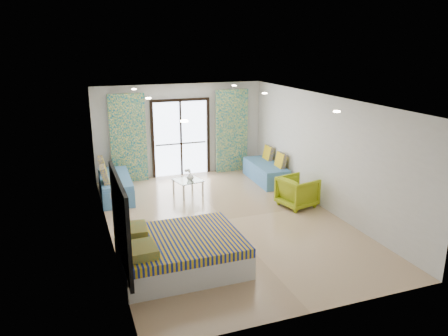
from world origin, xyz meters
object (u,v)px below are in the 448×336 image
object	(u,v)px
daybed_left	(115,185)
daybed_right	(266,171)
armchair	(297,190)
coffee_table	(188,182)
bed	(180,252)

from	to	relation	value
daybed_left	daybed_right	bearing A→B (deg)	0.10
daybed_left	armchair	bearing A→B (deg)	-26.53
coffee_table	armchair	xyz separation A→B (m)	(2.28, -1.66, 0.03)
daybed_right	coffee_table	size ratio (longest dim) A/B	2.45
bed	armchair	distance (m)	3.95
daybed_right	daybed_left	bearing A→B (deg)	-179.50
daybed_right	armchair	distance (m)	2.09
bed	coffee_table	world-z (taller)	coffee_table
bed	armchair	bearing A→B (deg)	29.48
coffee_table	armchair	bearing A→B (deg)	-35.95
daybed_left	daybed_right	size ratio (longest dim) A/B	1.05
bed	coffee_table	size ratio (longest dim) A/B	2.75
coffee_table	armchair	size ratio (longest dim) A/B	0.95
bed	daybed_right	world-z (taller)	daybed_right
bed	daybed_left	bearing A→B (deg)	98.73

